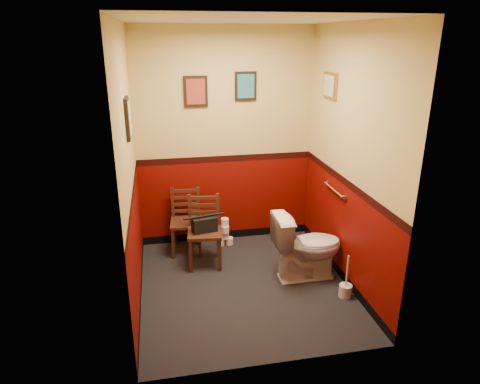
# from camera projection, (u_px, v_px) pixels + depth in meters

# --- Properties ---
(floor) EXTENTS (2.20, 2.40, 0.00)m
(floor) POSITION_uv_depth(u_px,v_px,m) (244.00, 286.00, 4.66)
(floor) COLOR black
(floor) RESTS_ON ground
(ceiling) EXTENTS (2.20, 2.40, 0.00)m
(ceiling) POSITION_uv_depth(u_px,v_px,m) (245.00, 19.00, 3.74)
(ceiling) COLOR silver
(ceiling) RESTS_ON ground
(wall_back) EXTENTS (2.20, 0.00, 2.70)m
(wall_back) POSITION_uv_depth(u_px,v_px,m) (225.00, 140.00, 5.31)
(wall_back) COLOR #5A0803
(wall_back) RESTS_ON ground
(wall_front) EXTENTS (2.20, 0.00, 2.70)m
(wall_front) POSITION_uv_depth(u_px,v_px,m) (278.00, 214.00, 3.09)
(wall_front) COLOR #5A0803
(wall_front) RESTS_ON ground
(wall_left) EXTENTS (0.00, 2.40, 2.70)m
(wall_left) POSITION_uv_depth(u_px,v_px,m) (130.00, 174.00, 4.00)
(wall_left) COLOR #5A0803
(wall_left) RESTS_ON ground
(wall_right) EXTENTS (0.00, 2.40, 2.70)m
(wall_right) POSITION_uv_depth(u_px,v_px,m) (349.00, 161.00, 4.40)
(wall_right) COLOR #5A0803
(wall_right) RESTS_ON ground
(grab_bar) EXTENTS (0.05, 0.56, 0.06)m
(grab_bar) POSITION_uv_depth(u_px,v_px,m) (334.00, 190.00, 4.76)
(grab_bar) COLOR silver
(grab_bar) RESTS_ON wall_right
(framed_print_back_a) EXTENTS (0.28, 0.04, 0.36)m
(framed_print_back_a) POSITION_uv_depth(u_px,v_px,m) (196.00, 92.00, 5.02)
(framed_print_back_a) COLOR black
(framed_print_back_a) RESTS_ON wall_back
(framed_print_back_b) EXTENTS (0.26, 0.04, 0.34)m
(framed_print_back_b) POSITION_uv_depth(u_px,v_px,m) (246.00, 86.00, 5.11)
(framed_print_back_b) COLOR black
(framed_print_back_b) RESTS_ON wall_back
(framed_print_left) EXTENTS (0.04, 0.30, 0.38)m
(framed_print_left) POSITION_uv_depth(u_px,v_px,m) (128.00, 118.00, 3.93)
(framed_print_left) COLOR black
(framed_print_left) RESTS_ON wall_left
(framed_print_right) EXTENTS (0.04, 0.34, 0.28)m
(framed_print_right) POSITION_uv_depth(u_px,v_px,m) (330.00, 86.00, 4.71)
(framed_print_right) COLOR olive
(framed_print_right) RESTS_ON wall_right
(toilet) EXTENTS (0.78, 0.44, 0.76)m
(toilet) POSITION_uv_depth(u_px,v_px,m) (307.00, 246.00, 4.72)
(toilet) COLOR white
(toilet) RESTS_ON floor
(toilet_brush) EXTENTS (0.13, 0.13, 0.48)m
(toilet_brush) POSITION_uv_depth(u_px,v_px,m) (345.00, 290.00, 4.45)
(toilet_brush) COLOR silver
(toilet_brush) RESTS_ON floor
(chair_left) EXTENTS (0.41, 0.41, 0.80)m
(chair_left) POSITION_uv_depth(u_px,v_px,m) (186.00, 221.00, 5.31)
(chair_left) COLOR #4D2A17
(chair_left) RESTS_ON floor
(chair_right) EXTENTS (0.42, 0.42, 0.83)m
(chair_right) POSITION_uv_depth(u_px,v_px,m) (205.00, 231.00, 5.00)
(chair_right) COLOR #4D2A17
(chair_right) RESTS_ON floor
(handbag) EXTENTS (0.30, 0.19, 0.20)m
(handbag) POSITION_uv_depth(u_px,v_px,m) (204.00, 224.00, 4.93)
(handbag) COLOR black
(handbag) RESTS_ON chair_right
(tp_stack) EXTENTS (0.21, 0.13, 0.37)m
(tp_stack) POSITION_uv_depth(u_px,v_px,m) (225.00, 234.00, 5.53)
(tp_stack) COLOR silver
(tp_stack) RESTS_ON floor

